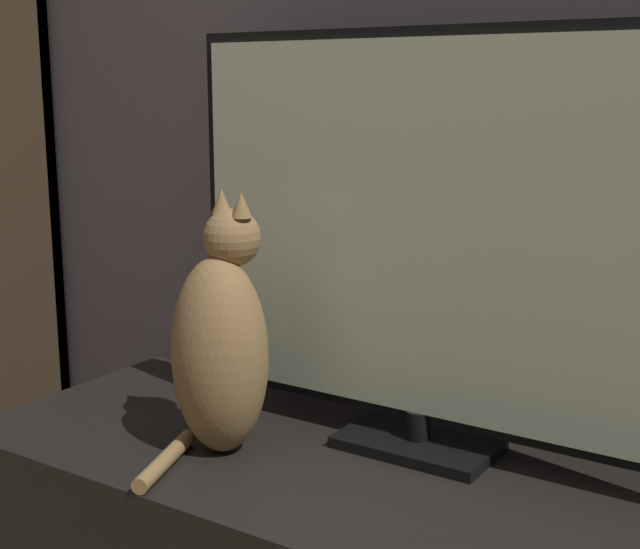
% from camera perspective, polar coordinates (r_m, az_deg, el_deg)
% --- Properties ---
extents(tv, '(0.92, 0.16, 0.73)m').
position_cam_1_polar(tv, '(1.52, 6.65, 2.10)').
color(tv, black).
rests_on(tv, tv_stand).
extents(cat, '(0.22, 0.32, 0.46)m').
position_cam_1_polar(cat, '(1.56, -6.26, -4.57)').
color(cat, '#997547').
rests_on(cat, tv_stand).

